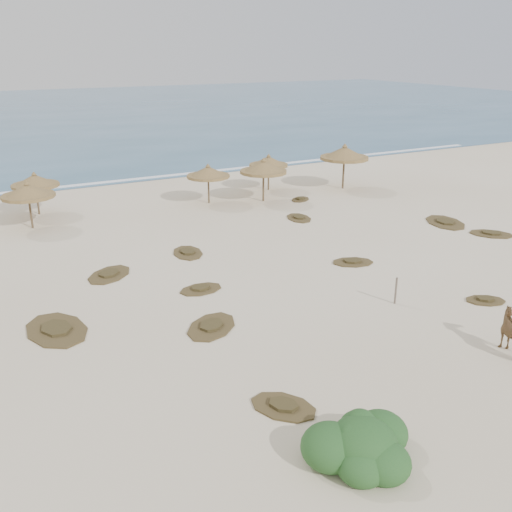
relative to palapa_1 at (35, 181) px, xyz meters
The scene contains 23 objects.
ground 20.54m from the palapa_1, 73.12° to the right, with size 160.00×160.00×0.00m, color beige.
ocean 55.78m from the palapa_1, 83.89° to the left, with size 200.00×100.00×0.01m, color #255371.
foam_line 8.97m from the palapa_1, 47.29° to the left, with size 70.00×0.60×0.01m, color white.
palapa_1 is the anchor object (origin of this frame).
palapa_2 2.83m from the palapa_1, 104.94° to the right, with size 3.66×3.66×2.64m.
palapa_3 10.19m from the palapa_1, 13.47° to the right, with size 3.16×3.16×2.52m.
palapa_4 15.00m from the palapa_1, ahead, with size 3.42×3.42×2.50m.
palapa_5 13.66m from the palapa_1, 15.14° to the right, with size 3.25×3.25×2.80m.
palapa_6 20.00m from the palapa_1, ahead, with size 3.94×3.94×3.13m.
fence_post_far 22.15m from the palapa_1, 62.15° to the right, with size 0.08×0.08×1.09m, color #6B5D50.
bush 26.36m from the palapa_1, 82.00° to the right, with size 2.85×2.51×1.28m.
scrub_1 15.96m from the palapa_1, 96.08° to the right, with size 2.44×3.33×0.16m.
scrub_2 15.53m from the palapa_1, 74.29° to the right, with size 1.89×1.30×0.16m.
scrub_3 11.92m from the palapa_1, 63.26° to the right, with size 1.71×2.32×0.16m.
scrub_4 19.20m from the palapa_1, 52.81° to the right, with size 2.24×1.85×0.16m.
scrub_5 23.67m from the palapa_1, 32.24° to the right, with size 2.83×3.46×0.16m.
scrub_7 15.49m from the palapa_1, 31.35° to the right, with size 1.66×2.22×0.16m.
scrub_9 18.46m from the palapa_1, 79.86° to the right, with size 2.78×2.72×0.16m.
scrub_10 16.19m from the palapa_1, 16.01° to the right, with size 1.86×1.74×0.16m.
scrub_11 23.65m from the palapa_1, 82.50° to the right, with size 2.13×2.32×0.16m.
scrub_12 25.12m from the palapa_1, 57.11° to the right, with size 1.83×1.60×0.16m.
scrub_13 11.74m from the palapa_1, 83.77° to the right, with size 2.76×2.73×0.16m.
scrub_14 25.68m from the palapa_1, 36.57° to the right, with size 2.60×2.62×0.16m.
Camera 1 is at (-9.73, -15.21, 9.41)m, focal length 40.00 mm.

